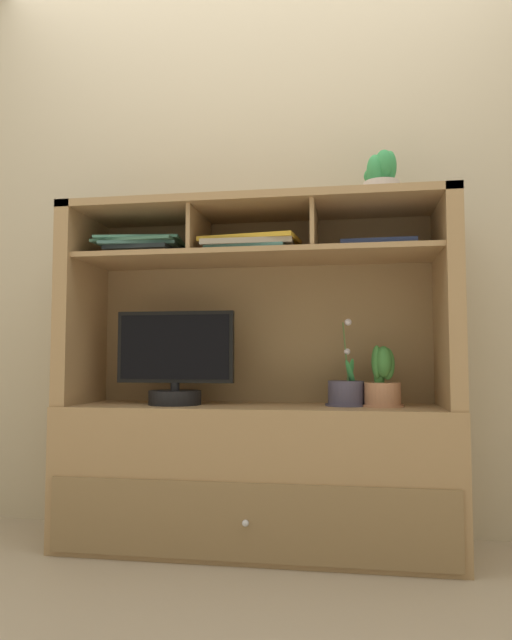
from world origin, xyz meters
The scene contains 10 objects.
floor_plane centered at (0.00, 0.00, -0.01)m, with size 6.00×6.00×0.02m, color tan.
back_wall centered at (0.00, 0.24, 1.40)m, with size 6.00×0.02×2.80m, color #BBAB8E.
media_console centered at (0.00, 0.01, 0.43)m, with size 1.52×0.46×1.34m.
tv_monitor centered at (-0.32, -0.03, 0.70)m, with size 0.47×0.21×0.37m.
potted_orchid centered at (0.35, 0.02, 0.59)m, with size 0.16×0.16×0.34m.
potted_fern centered at (0.49, 0.01, 0.64)m, with size 0.16×0.16×0.23m.
magazine_stack_left centered at (-0.47, -0.01, 1.18)m, with size 0.36×0.30×0.07m.
magazine_stack_centre centered at (-0.02, -0.06, 1.17)m, with size 0.39×0.24×0.05m.
magazine_stack_right centered at (0.48, 0.06, 1.16)m, with size 0.30×0.28×0.04m.
potted_succulent centered at (0.49, 0.02, 1.42)m, with size 0.16×0.16×0.20m.
Camera 1 is at (0.36, -2.27, 0.72)m, focal length 32.73 mm.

